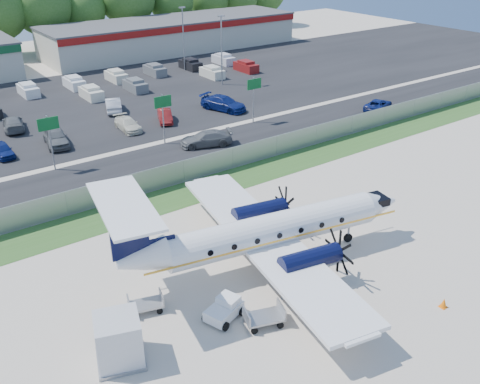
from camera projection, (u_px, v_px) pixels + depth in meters
ground at (294, 257)px, 34.89m from camera, size 170.00×170.00×0.00m
grass_verge at (197, 191)px, 43.61m from camera, size 170.00×4.00×0.02m
access_road at (157, 163)px, 48.70m from camera, size 170.00×8.00×0.02m
parking_lot at (74, 107)px, 63.97m from camera, size 170.00×32.00×0.02m
perimeter_fence at (184, 171)px, 44.62m from camera, size 120.00×0.06×1.99m
building_east at (173, 34)px, 92.37m from camera, size 44.40×12.40×5.24m
sign_left at (49, 131)px, 45.76m from camera, size 1.80×0.26×5.00m
sign_mid at (163, 108)px, 51.51m from camera, size 1.80×0.26×5.00m
sign_right at (254, 90)px, 57.26m from camera, size 1.80×0.26×5.00m
light_pole_ne at (222, 46)px, 70.64m from camera, size 0.90×0.35×9.09m
light_pole_se at (183, 35)px, 77.91m from camera, size 0.90×0.35×9.09m
tree_line at (1, 57)px, 88.69m from camera, size 112.00×6.00×14.00m
aircraft at (268, 231)px, 33.12m from camera, size 20.36×19.97×6.22m
pushback_tug at (225, 309)px, 29.27m from camera, size 2.45×2.12×1.16m
baggage_cart_near at (146, 304)px, 29.78m from camera, size 2.16×1.63×1.00m
baggage_cart_far at (264, 317)px, 28.75m from camera, size 2.39×1.85×1.10m
service_container at (119, 341)px, 26.03m from camera, size 2.91×2.91×2.57m
cone_nose at (346, 215)px, 39.36m from camera, size 0.42×0.42×0.59m
cone_port_wing at (444, 303)px, 30.15m from camera, size 0.41×0.41×0.58m
cone_starboard_wing at (136, 191)px, 43.01m from camera, size 0.41×0.41×0.59m
road_car_mid at (206, 146)px, 52.60m from camera, size 5.51×3.71×1.48m
road_car_east at (378, 110)px, 62.81m from camera, size 5.07×3.60×1.28m
parked_car_a at (4, 156)px, 50.14m from camera, size 1.59×3.81×1.29m
parked_car_b at (57, 145)px, 52.74m from camera, size 2.79×5.30×1.72m
parked_car_c at (128, 130)px, 56.64m from camera, size 2.05×4.53×1.29m
parked_car_d at (165, 122)px, 59.06m from camera, size 2.85×4.26×1.33m
parked_car_e at (224, 110)px, 62.78m from camera, size 4.16×6.18×1.66m
parked_car_f at (14, 130)px, 56.74m from camera, size 2.92×5.26×1.44m
parked_car_g at (114, 111)px, 62.46m from camera, size 3.19×5.05×1.57m
far_parking_rows at (60, 97)px, 67.61m from camera, size 56.00×10.00×1.60m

